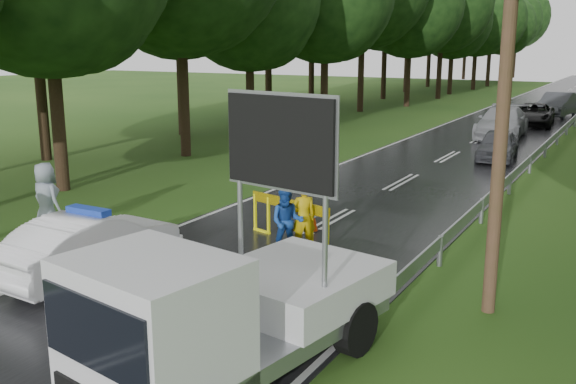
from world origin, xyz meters
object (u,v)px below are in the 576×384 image
Objects in this scene: police_sedan at (91,246)px; officer at (303,217)px; civilian at (287,222)px; barrier at (289,209)px; queue_car_fourth at (558,105)px; queue_car_first at (498,145)px; queue_car_third at (533,115)px; work_truck at (222,312)px; queue_car_second at (502,122)px.

police_sedan is 4.85m from officer.
officer is 1.03× the size of civilian.
queue_car_fourth is at bearing 101.45° from barrier.
civilian is 0.43× the size of queue_car_first.
barrier is at bearing -97.92° from queue_car_third.
civilian is at bearing -96.81° from queue_car_third.
police_sedan reaches higher than barrier.
work_truck is at bearing -94.66° from queue_car_first.
police_sedan is 1.66× the size of barrier.
officer is at bearing -96.49° from queue_car_third.
civilian is at bearing -101.85° from queue_car_first.
queue_car_second is 1.14× the size of queue_car_third.
queue_car_third is at bearing -88.41° from queue_car_fourth.
queue_car_fourth is at bearing 84.13° from queue_car_first.
queue_car_fourth is at bearing 62.78° from civilian.
queue_car_third is (3.99, 31.56, -0.01)m from police_sedan.
work_truck is 20.82m from queue_car_first.
civilian is at bearing -128.98° from police_sedan.
queue_car_second is (0.44, 22.30, -0.01)m from civilian.
officer is 0.34× the size of queue_car_third.
officer is at bearing 116.94° from work_truck.
queue_car_first is 19.00m from queue_car_fourth.
barrier is 0.52× the size of queue_car_third.
barrier is at bearing -86.29° from queue_car_fourth.
queue_car_fourth is (2.19, 33.30, -0.00)m from barrier.
work_truck is 3.27× the size of officer.
queue_car_first is at bearing 96.70° from barrier.
barrier is at bearing -81.63° from officer.
queue_car_first is 13.01m from queue_car_third.
queue_car_first is (2.14, 14.30, -0.17)m from barrier.
civilian reaches higher than police_sedan.
work_truck is at bearing -94.19° from civilian.
work_truck is at bearing -82.05° from queue_car_fourth.
civilian is 34.34m from queue_car_fourth.
barrier is 33.37m from queue_car_fourth.
work_truck reaches higher than queue_car_third.
queue_car_second is at bearing -94.70° from police_sedan.
queue_car_first is at bearing -139.00° from officer.
queue_car_fourth is at bearing -135.91° from officer.
queue_car_second reaches higher than barrier.
police_sedan is 5.44m from work_truck.
queue_car_second is at bearing 64.50° from civilian.
officer reaches higher than barrier.
barrier is 27.34m from queue_car_third.
work_truck is 5.88m from civilian.
barrier is 0.51× the size of queue_car_fourth.
officer is (-1.85, 5.98, -0.28)m from work_truck.
queue_car_second is 1.12× the size of queue_car_fourth.
queue_car_first is 0.76× the size of queue_car_fourth.
queue_car_third is (0.90, 27.82, -0.15)m from officer.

